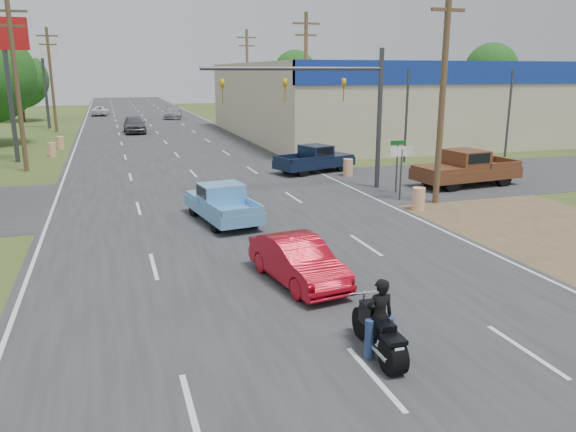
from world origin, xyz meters
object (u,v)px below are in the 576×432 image
object	(u,v)px
distant_car_white	(100,111)
blue_pickup	(221,202)
distant_car_silver	(173,112)
motorcycle	(380,336)
red_convertible	(298,261)
navy_pickup	(316,159)
distant_car_grey	(134,124)
rider	(379,321)
brown_pickup	(464,168)

from	to	relation	value
distant_car_white	blue_pickup	bearing A→B (deg)	99.59
distant_car_silver	motorcycle	bearing A→B (deg)	-83.45
red_convertible	navy_pickup	size ratio (longest dim) A/B	0.76
distant_car_grey	red_convertible	bearing A→B (deg)	-87.86
motorcycle	distant_car_grey	world-z (taller)	distant_car_grey
rider	navy_pickup	distance (m)	22.56
distant_car_silver	red_convertible	bearing A→B (deg)	-83.88
brown_pickup	distant_car_grey	bearing A→B (deg)	18.80
motorcycle	distant_car_white	world-z (taller)	distant_car_white
distant_car_silver	blue_pickup	bearing A→B (deg)	-85.13
navy_pickup	distant_car_silver	size ratio (longest dim) A/B	0.98
blue_pickup	brown_pickup	distance (m)	13.95
motorcycle	rider	xyz separation A→B (m)	(0.00, 0.07, 0.31)
motorcycle	distant_car_silver	world-z (taller)	distant_car_silver
blue_pickup	navy_pickup	world-z (taller)	navy_pickup
rider	red_convertible	bearing A→B (deg)	-85.81
red_convertible	rider	bearing A→B (deg)	-96.24
motorcycle	blue_pickup	xyz separation A→B (m)	(-0.97, 12.09, 0.25)
blue_pickup	distant_car_silver	size ratio (longest dim) A/B	0.91
red_convertible	distant_car_silver	distance (m)	59.86
blue_pickup	distant_car_grey	bearing A→B (deg)	84.10
red_convertible	distant_car_grey	bearing A→B (deg)	83.96
blue_pickup	distant_car_silver	distance (m)	52.50
distant_car_grey	distant_car_white	world-z (taller)	distant_car_grey
distant_car_silver	navy_pickup	bearing A→B (deg)	-75.92
red_convertible	brown_pickup	size ratio (longest dim) A/B	0.67
distant_car_grey	navy_pickup	bearing A→B (deg)	-71.50
blue_pickup	rider	bearing A→B (deg)	-93.84
distant_car_grey	distant_car_white	xyz separation A→B (m)	(-3.29, 24.66, -0.22)
brown_pickup	distant_car_silver	world-z (taller)	brown_pickup
red_convertible	motorcycle	distance (m)	4.67
brown_pickup	blue_pickup	bearing A→B (deg)	97.08
distant_car_grey	distant_car_silver	bearing A→B (deg)	70.51
navy_pickup	brown_pickup	distance (m)	8.67
rider	blue_pickup	world-z (taller)	rider
brown_pickup	navy_pickup	bearing A→B (deg)	36.99
rider	distant_car_silver	size ratio (longest dim) A/B	0.31
brown_pickup	distant_car_white	bearing A→B (deg)	11.65
red_convertible	distant_car_grey	world-z (taller)	distant_car_grey
motorcycle	blue_pickup	bearing A→B (deg)	95.89
motorcycle	navy_pickup	xyz separation A→B (m)	(6.66, 21.62, 0.29)
distant_car_white	distant_car_grey	bearing A→B (deg)	102.57
brown_pickup	distant_car_silver	xyz separation A→B (m)	(-9.54, 49.13, -0.18)
brown_pickup	distant_car_grey	xyz separation A→B (m)	(-15.15, 32.42, -0.12)
rider	distant_car_white	distance (m)	72.55
brown_pickup	distant_car_white	size ratio (longest dim) A/B	1.33
red_convertible	distant_car_white	world-z (taller)	red_convertible
blue_pickup	distant_car_grey	size ratio (longest dim) A/B	0.98
rider	navy_pickup	bearing A→B (deg)	-105.86
blue_pickup	navy_pickup	distance (m)	12.21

